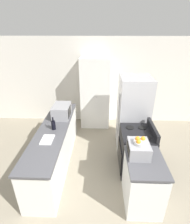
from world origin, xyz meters
TOP-DOWN VIEW (x-y plane):
  - wall_back at (0.00, 3.58)m, footprint 7.00×0.06m
  - counter_left at (-0.86, 1.42)m, footprint 0.60×2.64m
  - counter_right at (0.86, 0.50)m, footprint 0.60×0.81m
  - pantry_cabinet at (-0.04, 3.24)m, footprint 0.84×0.60m
  - stove at (0.88, 1.33)m, footprint 0.66×0.80m
  - refrigerator at (0.91, 2.15)m, footprint 0.73×0.76m
  - microwave at (-0.78, 1.97)m, footprint 0.38×0.54m
  - wine_bottle at (-0.83, 1.40)m, footprint 0.09×0.09m
  - toaster_oven at (0.76, 0.66)m, footprint 0.34×0.41m
  - fruit_bowl at (0.77, 0.65)m, footprint 0.22×0.22m
  - cutting_board at (-0.86, 1.01)m, footprint 0.22×0.32m

SIDE VIEW (x-z plane):
  - counter_left at x=-0.86m, z-range -0.02..0.89m
  - counter_right at x=0.86m, z-range -0.02..0.89m
  - stove at x=0.88m, z-range -0.07..0.99m
  - refrigerator at x=0.91m, z-range 0.00..1.82m
  - cutting_board at x=-0.86m, z-range 0.91..0.93m
  - wine_bottle at x=-0.83m, z-range 0.87..1.14m
  - toaster_oven at x=0.76m, z-range 0.91..1.13m
  - pantry_cabinet at x=-0.04m, z-range 0.00..2.08m
  - microwave at x=-0.78m, z-range 0.91..1.20m
  - fruit_bowl at x=0.77m, z-range 1.12..1.22m
  - wall_back at x=0.00m, z-range 0.00..2.60m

